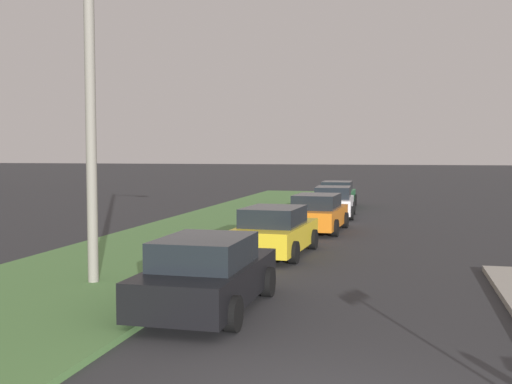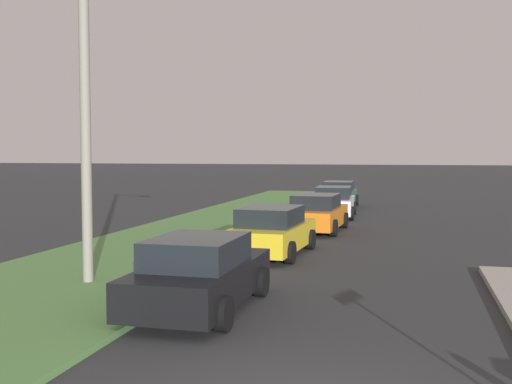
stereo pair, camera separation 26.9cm
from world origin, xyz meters
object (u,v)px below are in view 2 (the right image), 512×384
at_px(parked_car_orange, 317,213).
at_px(parked_car_green, 339,195).
at_px(parked_car_white, 334,202).
at_px(streetlight, 98,95).
at_px(parked_car_black, 200,274).
at_px(parked_car_yellow, 272,231).

bearing_deg(parked_car_orange, parked_car_green, 4.57).
xyz_separation_m(parked_car_white, streetlight, (-16.81, 3.27, 3.67)).
distance_m(parked_car_black, parked_car_green, 23.48).
height_order(parked_car_black, parked_car_white, same).
relative_size(parked_car_green, streetlight, 0.58).
bearing_deg(parked_car_white, streetlight, 166.17).
distance_m(parked_car_orange, streetlight, 12.26).
distance_m(parked_car_yellow, parked_car_green, 16.77).
bearing_deg(streetlight, parked_car_green, -7.40).
bearing_deg(parked_car_orange, streetlight, 166.16).
xyz_separation_m(parked_car_yellow, parked_car_green, (16.77, -0.08, 0.00)).
bearing_deg(parked_car_black, parked_car_green, 0.31).
distance_m(parked_car_yellow, parked_car_white, 11.44).
xyz_separation_m(parked_car_white, parked_car_green, (5.34, 0.39, 0.00)).
bearing_deg(parked_car_orange, parked_car_black, -179.45).
distance_m(parked_car_yellow, parked_car_orange, 5.86).
height_order(parked_car_yellow, parked_car_orange, same).
height_order(parked_car_black, parked_car_green, same).
xyz_separation_m(parked_car_yellow, parked_car_white, (11.43, -0.47, 0.00)).
distance_m(parked_car_black, parked_car_white, 18.14).
bearing_deg(parked_car_white, parked_car_green, 1.31).
height_order(parked_car_yellow, parked_car_green, same).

